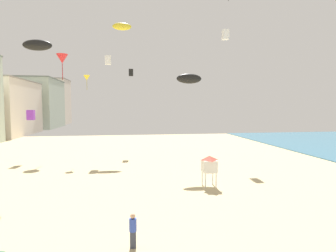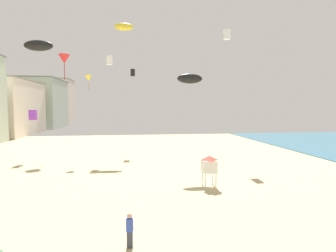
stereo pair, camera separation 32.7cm
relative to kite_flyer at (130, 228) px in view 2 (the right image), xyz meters
The scene contains 14 objects.
boardwalk_hotel_far 62.37m from the kite_flyer, 117.53° to the left, with size 11.62×20.65×12.81m.
boardwalk_hotel_distant 83.08m from the kite_flyer, 110.29° to the left, with size 13.75×19.53×15.25m.
boardwalk_hotel_furthest 101.47m from the kite_flyer, 106.49° to the left, with size 11.82×12.45×17.16m.
kite_flyer is the anchor object (origin of this frame).
lifeguard_stand 11.05m from the kite_flyer, 54.40° to the left, with size 1.10×1.10×2.55m.
kite_red_delta 30.64m from the kite_flyer, 108.46° to the left, with size 1.53×1.53×3.48m.
kite_yellow_parafoil 33.47m from the kite_flyer, 91.75° to the left, with size 2.76×0.77×1.07m.
kite_white_box 27.62m from the kite_flyer, 96.19° to the left, with size 0.73×0.73×1.14m.
kite_black_box 30.84m from the kite_flyer, 89.29° to the left, with size 0.65×0.65×1.02m.
kite_black_parafoil 19.02m from the kite_flyer, 120.89° to the left, with size 2.47×0.69×0.96m.
kite_black_parafoil_2 18.65m from the kite_flyer, 68.25° to the left, with size 2.63×0.73×1.02m.
kite_yellow_delta 25.62m from the kite_flyer, 102.68° to the left, with size 0.81×0.81×1.85m.
kite_purple_box 26.34m from the kite_flyer, 117.41° to the left, with size 0.78×0.78×1.22m.
kite_white_box_2 28.93m from the kite_flyer, 60.34° to the left, with size 0.76×0.76×1.20m.
Camera 2 is at (0.37, -3.62, 6.53)m, focal length 28.94 mm.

